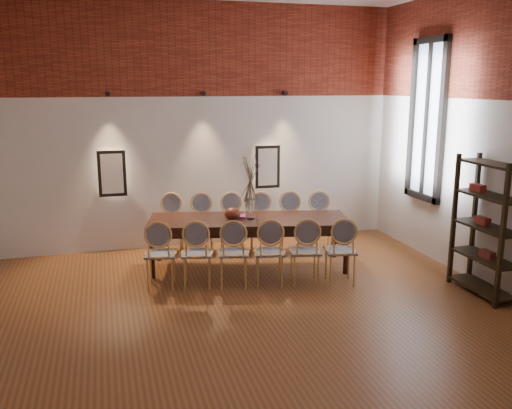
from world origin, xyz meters
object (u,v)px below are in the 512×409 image
object	(u,v)px
chair_near_b	(197,253)
vase	(250,209)
chair_near_f	(340,250)
chair_near_a	(161,254)
chair_far_e	(291,223)
shelving_rack	(487,227)
chair_far_a	(171,225)
chair_far_c	(231,224)
chair_far_b	(201,225)
bowl	(233,214)
chair_far_d	(261,224)
dining_table	(249,243)
chair_near_e	(305,251)
book	(238,217)
chair_near_d	(269,252)
chair_far_f	(321,223)
chair_near_c	(233,252)

from	to	relation	value
chair_near_b	vase	world-z (taller)	vase
chair_near_b	chair_near_f	xyz separation A→B (m)	(1.91, -0.42, 0.00)
chair_near_a	chair_near_f	distance (m)	2.45
chair_far_e	shelving_rack	world-z (taller)	shelving_rack
chair_far_a	chair_far_e	bearing A→B (deg)	-180.00
chair_near_f	chair_far_c	size ratio (longest dim) A/B	1.00
vase	shelving_rack	xyz separation A→B (m)	(2.66, -1.86, 0.00)
chair_near_a	chair_far_b	bearing A→B (deg)	71.97
chair_far_b	bowl	world-z (taller)	chair_far_b
bowl	chair_far_e	bearing A→B (deg)	27.14
chair_far_b	chair_far_d	xyz separation A→B (m)	(0.96, -0.21, 0.00)
dining_table	chair_far_b	xyz separation A→B (m)	(-0.56, 0.89, 0.09)
chair_near_e	chair_near_f	xyz separation A→B (m)	(0.48, -0.10, 0.00)
chair_near_e	chair_far_e	world-z (taller)	same
dining_table	book	xyz separation A→B (m)	(-0.14, 0.10, 0.39)
chair_near_f	dining_table	bearing A→B (deg)	148.43
chair_far_a	chair_far_c	world-z (taller)	same
chair_near_d	chair_near_f	distance (m)	0.98
chair_near_d	chair_near_e	bearing A→B (deg)	-0.00
chair_far_c	chair_far_e	distance (m)	0.98
chair_far_f	vase	size ratio (longest dim) A/B	3.13
vase	shelving_rack	distance (m)	3.24
chair_near_d	vase	world-z (taller)	vase
chair_near_b	shelving_rack	world-z (taller)	shelving_rack
chair_near_a	chair_far_d	distance (m)	2.10
chair_near_b	chair_far_d	xyz separation A→B (m)	(1.28, 1.26, 0.00)
chair_near_e	bowl	size ratio (longest dim) A/B	3.92
chair_far_e	book	xyz separation A→B (m)	(-1.02, -0.48, 0.30)
chair_near_b	shelving_rack	bearing A→B (deg)	-7.47
chair_far_e	chair_near_e	bearing A→B (deg)	90.00
dining_table	chair_near_c	bearing A→B (deg)	-108.03
chair_near_e	book	bearing A→B (deg)	137.56
chair_near_a	chair_far_e	xyz separation A→B (m)	(2.23, 1.05, 0.00)
chair_far_d	book	xyz separation A→B (m)	(-0.54, -0.58, 0.30)
chair_far_a	shelving_rack	xyz separation A→B (m)	(3.71, -2.86, 0.43)
chair_far_a	book	xyz separation A→B (m)	(0.89, -0.90, 0.30)
chair_near_a	book	xyz separation A→B (m)	(1.21, 0.57, 0.30)
chair_near_c	chair_far_a	world-z (taller)	same
chair_near_d	chair_far_f	xyz separation A→B (m)	(1.28, 1.26, 0.00)
chair_near_d	dining_table	bearing A→B (deg)	108.03
chair_far_e	vase	xyz separation A→B (m)	(-0.86, -0.58, 0.43)
chair_near_d	bowl	bearing A→B (deg)	124.55
chair_near_f	bowl	xyz separation A→B (m)	(-1.28, 1.00, 0.37)
chair_far_e	bowl	world-z (taller)	chair_far_e
chair_near_c	chair_far_d	xyz separation A→B (m)	(0.80, 1.36, 0.00)
bowl	shelving_rack	distance (m)	3.47
chair_near_a	book	size ratio (longest dim) A/B	3.62
chair_near_f	chair_far_b	bearing A→B (deg)	142.47
book	vase	bearing A→B (deg)	-32.52
chair_near_b	chair_far_f	size ratio (longest dim) A/B	1.00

